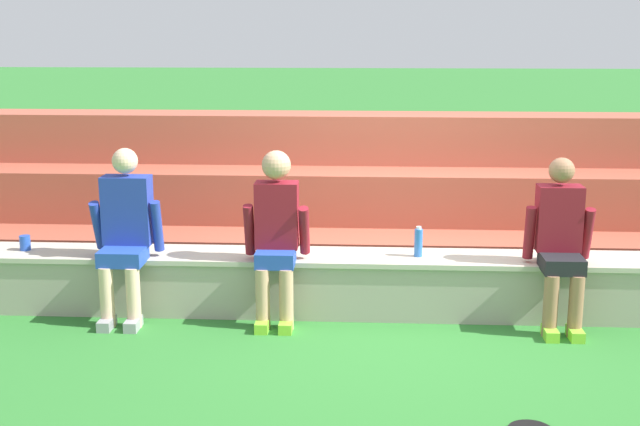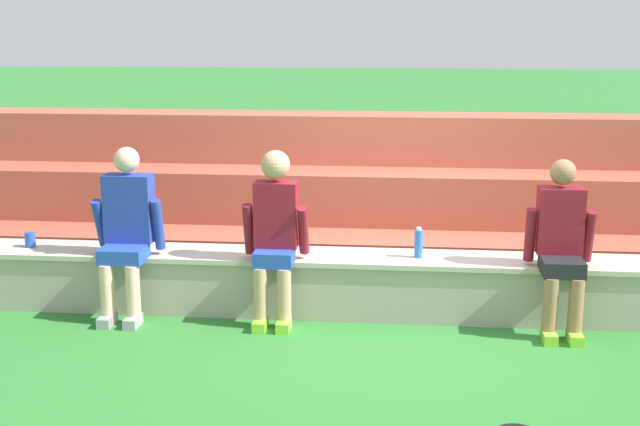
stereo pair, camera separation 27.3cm
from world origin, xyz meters
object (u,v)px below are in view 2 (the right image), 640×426
person_center (561,243)px  plastic_cup_right_end (30,240)px  person_left_of_center (275,231)px  person_far_left (126,228)px  water_bottle_near_right (419,243)px

person_center → plastic_cup_right_end: person_center is taller
person_left_of_center → plastic_cup_right_end: person_left_of_center is taller
person_far_left → plastic_cup_right_end: bearing=166.3°
person_far_left → water_bottle_near_right: person_far_left is taller
plastic_cup_right_end → water_bottle_near_right: bearing=-0.2°
person_left_of_center → person_center: person_left_of_center is taller
person_far_left → plastic_cup_right_end: (-0.91, 0.22, -0.18)m
water_bottle_near_right → person_left_of_center: bearing=-168.1°
water_bottle_near_right → plastic_cup_right_end: bearing=179.8°
person_center → plastic_cup_right_end: bearing=176.8°
person_left_of_center → plastic_cup_right_end: 2.13m
person_far_left → plastic_cup_right_end: size_ratio=11.14×
person_left_of_center → person_center: (2.18, 0.01, -0.04)m
water_bottle_near_right → plastic_cup_right_end: water_bottle_near_right is taller
person_left_of_center → water_bottle_near_right: size_ratio=5.50×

